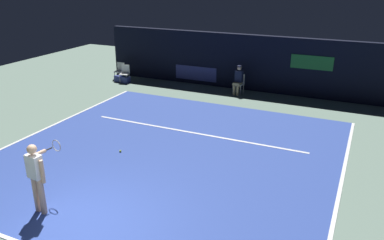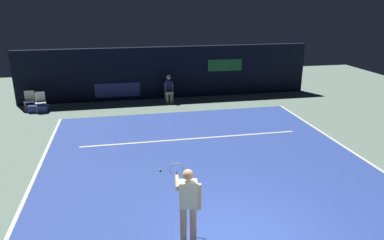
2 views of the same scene
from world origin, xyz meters
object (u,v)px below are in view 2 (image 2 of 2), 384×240
Objects in this scene: tennis_ball at (160,170)px; courtside_chair_far at (29,99)px; tennis_player at (188,203)px; line_judge_on_chair at (169,89)px; courtside_chair_near at (41,101)px; equipment_bag at (38,109)px.

courtside_chair_far is at bearing 124.43° from tennis_ball.
tennis_player reaches higher than line_judge_on_chair.
line_judge_on_chair reaches higher than courtside_chair_near.
courtside_chair_near reaches higher than tennis_ball.
line_judge_on_chair is at bearing 79.89° from tennis_ball.
equipment_bag is at bearing -148.61° from courtside_chair_near.
courtside_chair_near is 1.00× the size of courtside_chair_far.
equipment_bag is at bearing -175.20° from line_judge_on_chair.
tennis_player reaches higher than courtside_chair_near.
tennis_ball is (-1.34, -7.50, -0.64)m from line_judge_on_chair.
tennis_player is at bearing -86.97° from tennis_ball.
line_judge_on_chair is 6.43m from courtside_chair_far.
line_judge_on_chair is at bearing 4.15° from courtside_chair_near.
tennis_player reaches higher than equipment_bag.
equipment_bag is at bearing 123.74° from tennis_ball.
courtside_chair_near is 8.43m from tennis_ball.
tennis_player is 11.55m from equipment_bag.
line_judge_on_chair is 7.65m from tennis_ball.
tennis_player reaches higher than courtside_chair_far.
courtside_chair_far reaches higher than equipment_bag.
tennis_player is at bearing -96.02° from line_judge_on_chair.
tennis_player reaches higher than tennis_ball.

